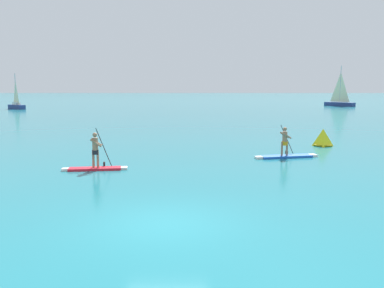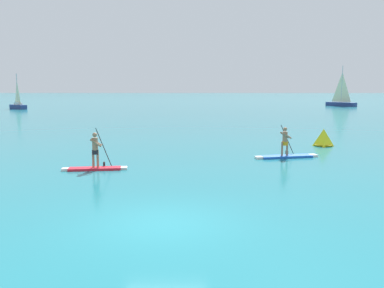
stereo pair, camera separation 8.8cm
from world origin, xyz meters
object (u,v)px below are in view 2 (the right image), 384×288
(paddleboarder_mid_center, at_px, (95,161))
(sailboat_right_horizon, at_px, (341,101))
(paddleboarder_far_right, at_px, (286,152))
(sailboat_left_horizon, at_px, (18,104))
(race_marker_buoy, at_px, (323,139))

(paddleboarder_mid_center, distance_m, sailboat_right_horizon, 69.72)
(sailboat_right_horizon, bearing_deg, paddleboarder_far_right, -60.31)
(paddleboarder_mid_center, xyz_separation_m, paddleboarder_far_right, (9.53, 3.46, -0.10))
(paddleboarder_mid_center, height_order, paddleboarder_far_right, paddleboarder_mid_center)
(sailboat_left_horizon, bearing_deg, race_marker_buoy, -7.75)
(paddleboarder_far_right, xyz_separation_m, race_marker_buoy, (3.32, 4.44, 0.20))
(paddleboarder_mid_center, bearing_deg, paddleboarder_far_right, 11.95)
(paddleboarder_mid_center, relative_size, sailboat_left_horizon, 0.51)
(paddleboarder_far_right, distance_m, race_marker_buoy, 5.55)
(paddleboarder_mid_center, height_order, sailboat_left_horizon, sailboat_left_horizon)
(sailboat_right_horizon, bearing_deg, sailboat_left_horizon, -118.43)
(paddleboarder_mid_center, bearing_deg, sailboat_right_horizon, 54.47)
(paddleboarder_mid_center, distance_m, race_marker_buoy, 15.09)
(race_marker_buoy, relative_size, sailboat_left_horizon, 0.20)
(race_marker_buoy, bearing_deg, sailboat_left_horizon, 131.88)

